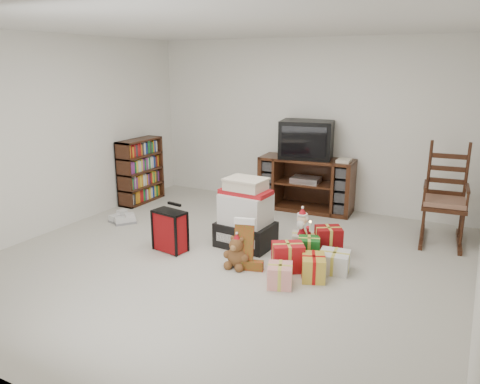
# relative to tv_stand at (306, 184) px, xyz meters

# --- Properties ---
(room) EXTENTS (5.01, 5.01, 2.51)m
(room) POSITION_rel_tv_stand_xyz_m (-0.13, -2.22, 0.85)
(room) COLOR beige
(room) RESTS_ON ground
(tv_stand) EXTENTS (1.41, 0.58, 0.79)m
(tv_stand) POSITION_rel_tv_stand_xyz_m (0.00, 0.00, 0.00)
(tv_stand) COLOR #3F1F12
(tv_stand) RESTS_ON floor
(bookshelf) EXTENTS (0.27, 0.82, 1.00)m
(bookshelf) POSITION_rel_tv_stand_xyz_m (-2.46, -0.81, 0.09)
(bookshelf) COLOR #3E1F10
(bookshelf) RESTS_ON floor
(rocking_chair) EXTENTS (0.58, 0.88, 1.27)m
(rocking_chair) POSITION_rel_tv_stand_xyz_m (1.94, -0.40, 0.04)
(rocking_chair) COLOR #3E1F10
(rocking_chair) RESTS_ON floor
(gift_pile) EXTENTS (0.68, 0.51, 0.82)m
(gift_pile) POSITION_rel_tv_stand_xyz_m (-0.13, -1.72, -0.04)
(gift_pile) COLOR black
(gift_pile) RESTS_ON floor
(red_suitcase) EXTENTS (0.40, 0.25, 0.57)m
(red_suitcase) POSITION_rel_tv_stand_xyz_m (-0.84, -2.27, -0.15)
(red_suitcase) COLOR maroon
(red_suitcase) RESTS_ON floor
(stocking) EXTENTS (0.28, 0.18, 0.56)m
(stocking) POSITION_rel_tv_stand_xyz_m (0.14, -2.29, -0.11)
(stocking) COLOR #0C731A
(stocking) RESTS_ON floor
(teddy_bear) EXTENTS (0.23, 0.21, 0.35)m
(teddy_bear) POSITION_rel_tv_stand_xyz_m (0.07, -2.31, -0.24)
(teddy_bear) COLOR brown
(teddy_bear) RESTS_ON floor
(santa_figurine) EXTENTS (0.27, 0.25, 0.55)m
(santa_figurine) POSITION_rel_tv_stand_xyz_m (0.54, -1.61, -0.18)
(santa_figurine) COLOR #A1111A
(santa_figurine) RESTS_ON floor
(mrs_claus_figurine) EXTENTS (0.33, 0.31, 0.68)m
(mrs_claus_figurine) POSITION_rel_tv_stand_xyz_m (-0.44, -1.37, -0.14)
(mrs_claus_figurine) COLOR #A1111A
(mrs_claus_figurine) RESTS_ON floor
(sneaker_pair) EXTENTS (0.40, 0.30, 0.10)m
(sneaker_pair) POSITION_rel_tv_stand_xyz_m (-2.04, -1.75, -0.34)
(sneaker_pair) COLOR silver
(sneaker_pair) RESTS_ON floor
(gift_cluster) EXTENTS (0.82, 1.20, 0.28)m
(gift_cluster) POSITION_rel_tv_stand_xyz_m (0.77, -1.94, -0.25)
(gift_cluster) COLOR #A81318
(gift_cluster) RESTS_ON floor
(crt_television) EXTENTS (0.83, 0.67, 0.55)m
(crt_television) POSITION_rel_tv_stand_xyz_m (-0.03, 0.02, 0.67)
(crt_television) COLOR black
(crt_television) RESTS_ON tv_stand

